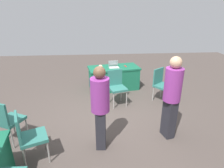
# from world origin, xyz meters

# --- Properties ---
(ground_plane) EXTENTS (14.40, 14.40, 0.00)m
(ground_plane) POSITION_xyz_m (0.00, 0.00, 0.00)
(ground_plane) COLOR #4C423D
(table_foreground) EXTENTS (1.74, 1.05, 0.74)m
(table_foreground) POSITION_xyz_m (-0.35, -2.11, 0.37)
(table_foreground) COLOR #196647
(table_foreground) RESTS_ON ground
(chair_near_front) EXTENTS (0.59, 0.59, 0.96)m
(chair_near_front) POSITION_xyz_m (1.97, 0.53, 0.55)
(chair_near_front) COLOR #9E9993
(chair_near_front) RESTS_ON ground
(chair_tucked_left) EXTENTS (0.62, 0.62, 0.94)m
(chair_tucked_left) POSITION_xyz_m (-1.63, -1.11, 0.54)
(chair_tucked_left) COLOR #9E9993
(chair_tucked_left) RESTS_ON ground
(chair_tucked_right) EXTENTS (0.55, 0.55, 0.97)m
(chair_tucked_right) POSITION_xyz_m (-0.33, -0.99, 0.56)
(chair_tucked_right) COLOR #9E9993
(chair_tucked_right) RESTS_ON ground
(chair_aisle) EXTENTS (0.57, 0.57, 0.96)m
(chair_aisle) POSITION_xyz_m (1.39, 1.08, 0.55)
(chair_aisle) COLOR #9E9993
(chair_aisle) RESTS_ON ground
(person_presenter) EXTENTS (0.37, 0.37, 1.64)m
(person_presenter) POSITION_xyz_m (0.16, 0.78, 0.91)
(person_presenter) COLOR #26262D
(person_presenter) RESTS_ON ground
(person_attendee_standing) EXTENTS (0.41, 0.41, 1.73)m
(person_attendee_standing) POSITION_xyz_m (-1.25, 0.56, 0.97)
(person_attendee_standing) COLOR #26262D
(person_attendee_standing) RESTS_ON ground
(laptop_silver) EXTENTS (0.35, 0.32, 0.21)m
(laptop_silver) POSITION_xyz_m (-0.34, -2.09, 0.78)
(laptop_silver) COLOR silver
(laptop_silver) RESTS_ON table_foreground
(yarn_ball) EXTENTS (0.13, 0.13, 0.13)m
(yarn_ball) POSITION_xyz_m (0.09, -1.95, 0.81)
(yarn_ball) COLOR beige
(yarn_ball) RESTS_ON table_foreground
(scissors_red) EXTENTS (0.07, 0.18, 0.01)m
(scissors_red) POSITION_xyz_m (-0.74, -2.18, 0.75)
(scissors_red) COLOR red
(scissors_red) RESTS_ON table_foreground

